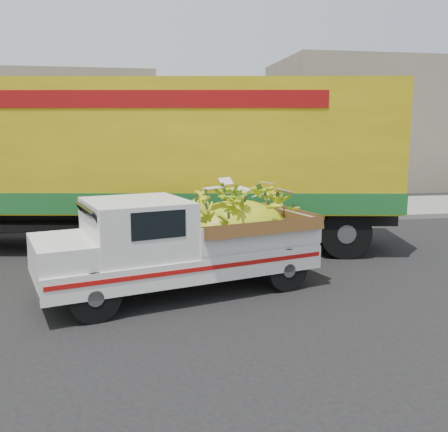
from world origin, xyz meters
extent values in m
plane|color=black|center=(0.00, 0.00, 0.00)|extent=(100.00, 100.00, 0.00)
cube|color=gray|center=(0.00, 5.60, 0.07)|extent=(60.00, 0.25, 0.15)
cube|color=gray|center=(0.00, 7.70, 0.07)|extent=(60.00, 4.00, 0.14)
cube|color=gray|center=(14.00, 14.60, 3.00)|extent=(14.00, 6.00, 6.00)
cylinder|color=black|center=(-0.49, -1.55, 0.37)|extent=(0.78, 0.42, 0.75)
cylinder|color=black|center=(-0.89, -0.16, 0.37)|extent=(0.78, 0.42, 0.75)
cylinder|color=black|center=(2.63, -0.64, 0.37)|extent=(0.78, 0.42, 0.75)
cylinder|color=black|center=(2.23, 0.74, 0.37)|extent=(0.78, 0.42, 0.75)
cube|color=silver|center=(0.82, -0.42, 0.55)|extent=(4.91, 2.89, 0.38)
cube|color=#A50F0C|center=(1.06, -1.23, 0.61)|extent=(4.36, 1.27, 0.07)
cube|color=silver|center=(-1.36, -1.05, 0.44)|extent=(0.55, 1.60, 0.14)
cube|color=silver|center=(-1.00, -0.94, 0.92)|extent=(1.24, 1.74, 0.35)
cube|color=silver|center=(0.14, -0.62, 1.18)|extent=(1.91, 1.97, 0.89)
cube|color=black|center=(0.46, -1.37, 1.35)|extent=(0.81, 0.24, 0.41)
cube|color=silver|center=(1.96, -0.09, 0.99)|extent=(2.64, 2.24, 0.50)
ellipsoid|color=yellow|center=(1.86, -0.12, 0.89)|extent=(2.34, 1.86, 1.26)
cylinder|color=black|center=(4.55, 1.30, 0.55)|extent=(1.14, 0.52, 1.10)
cylinder|color=black|center=(4.92, 3.26, 0.55)|extent=(1.14, 0.52, 1.10)
cylinder|color=black|center=(3.37, 1.52, 0.55)|extent=(1.14, 0.52, 1.10)
cylinder|color=black|center=(3.74, 3.49, 0.55)|extent=(1.14, 0.52, 1.10)
cube|color=black|center=(0.11, 3.15, 0.78)|extent=(11.98, 3.20, 0.36)
cube|color=gold|center=(0.11, 3.15, 2.38)|extent=(12.02, 4.63, 2.84)
cube|color=#1A5D25|center=(0.11, 3.15, 1.21)|extent=(12.08, 4.66, 0.45)
cube|color=maroon|center=(-0.12, 1.91, 3.35)|extent=(8.26, 1.57, 0.35)
camera|label=1|loc=(0.14, -8.59, 2.70)|focal=40.00mm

